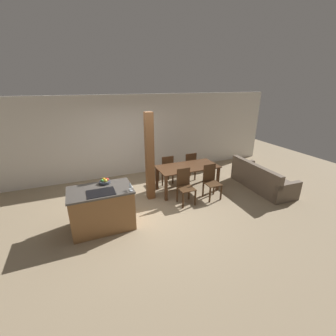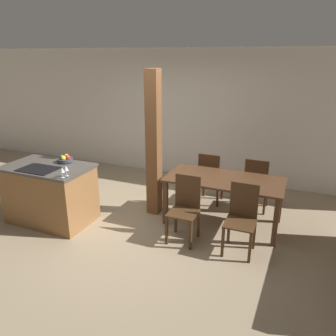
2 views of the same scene
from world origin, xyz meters
The scene contains 13 objects.
ground_plane centered at (0.00, 0.00, 0.00)m, with size 16.00×16.00×0.00m, color #9E896B.
wall_back centered at (0.00, 2.52, 1.35)m, with size 11.20×0.08×2.70m.
kitchen_island centered at (-1.19, -0.37, 0.47)m, with size 1.33×0.83×0.94m.
fruit_bowl centered at (-1.05, -0.11, 0.98)m, with size 0.25×0.25×0.11m.
wine_glass_near centered at (-0.60, -0.71, 1.05)m, with size 0.07×0.07×0.15m.
wine_glass_middle centered at (-0.60, -0.63, 1.05)m, with size 0.07×0.07×0.15m.
dining_table centered at (1.38, 0.59, 0.65)m, with size 1.78×0.87×0.76m.
dining_chair_near_left centered at (0.98, -0.07, 0.49)m, with size 0.40×0.40×0.94m.
dining_chair_near_right centered at (1.78, -0.07, 0.49)m, with size 0.40×0.40×0.94m.
dining_chair_far_left centered at (0.98, 1.24, 0.49)m, with size 0.40×0.40×0.94m.
dining_chair_far_right centered at (1.78, 1.24, 0.49)m, with size 0.40×0.40×0.94m.
couch centered at (3.53, -0.15, 0.27)m, with size 0.90×2.02×0.79m.
timber_post centered at (0.21, 0.53, 1.18)m, with size 0.20×0.20×2.36m.
Camera 1 is at (-1.49, -4.86, 3.03)m, focal length 24.00 mm.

